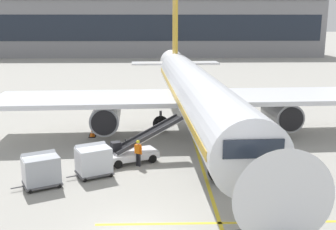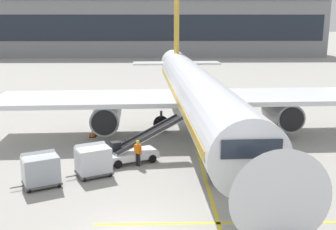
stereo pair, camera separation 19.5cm
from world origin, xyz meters
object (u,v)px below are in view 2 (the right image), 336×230
at_px(ground_crew_by_carts, 87,163).
at_px(safety_cone_wingtip, 93,131).
at_px(parked_airplane, 195,92).
at_px(belt_loader, 135,149).
at_px(ground_crew_by_loader, 101,156).
at_px(baggage_cart_lead, 93,160).
at_px(baggage_cart_second, 41,169).
at_px(safety_cone_engine_keepout, 93,133).
at_px(ground_crew_marshaller, 138,151).

bearing_deg(ground_crew_by_carts, safety_cone_wingtip, 96.95).
height_order(parked_airplane, belt_loader, parked_airplane).
relative_size(belt_loader, ground_crew_by_loader, 3.10).
relative_size(baggage_cart_lead, ground_crew_by_carts, 1.60).
bearing_deg(baggage_cart_lead, parked_airplane, 52.81).
bearing_deg(baggage_cart_second, ground_crew_by_carts, 19.40).
bearing_deg(ground_crew_by_loader, safety_cone_wingtip, 102.25).
bearing_deg(baggage_cart_lead, ground_crew_by_carts, -109.09).
height_order(safety_cone_engine_keepout, safety_cone_wingtip, safety_cone_wingtip).
bearing_deg(parked_airplane, ground_crew_by_carts, -126.14).
bearing_deg(ground_crew_marshaller, baggage_cart_second, -149.96).
height_order(belt_loader, baggage_cart_lead, belt_loader).
bearing_deg(ground_crew_marshaller, safety_cone_engine_keepout, 120.40).
bearing_deg(safety_cone_engine_keepout, parked_airplane, 5.33).
relative_size(belt_loader, ground_crew_by_carts, 3.10).
height_order(baggage_cart_lead, baggage_cart_second, same).
bearing_deg(safety_cone_engine_keepout, belt_loader, -57.65).
bearing_deg(belt_loader, ground_crew_marshaller, -74.27).
relative_size(ground_crew_by_loader, ground_crew_marshaller, 1.00).
height_order(baggage_cart_lead, ground_crew_marshaller, baggage_cart_lead).
bearing_deg(ground_crew_marshaller, ground_crew_by_carts, -142.27).
xyz_separation_m(parked_airplane, safety_cone_wingtip, (-8.33, -0.11, -3.18)).
xyz_separation_m(baggage_cart_lead, ground_crew_by_carts, (-0.23, -0.67, -0.00)).
bearing_deg(safety_cone_wingtip, ground_crew_marshaller, -61.53).
height_order(ground_crew_marshaller, safety_cone_wingtip, ground_crew_marshaller).
relative_size(baggage_cart_lead, safety_cone_wingtip, 4.32).
relative_size(baggage_cart_lead, baggage_cart_second, 1.00).
xyz_separation_m(ground_crew_marshaller, safety_cone_engine_keepout, (-3.99, 6.80, -0.69)).
xyz_separation_m(belt_loader, ground_crew_marshaller, (0.25, -0.90, 0.15)).
relative_size(ground_crew_by_loader, safety_cone_wingtip, 2.71).
distance_m(ground_crew_by_carts, safety_cone_wingtip, 9.77).
distance_m(baggage_cart_lead, safety_cone_wingtip, 9.14).
distance_m(ground_crew_marshaller, safety_cone_wingtip, 8.51).
distance_m(baggage_cart_lead, safety_cone_engine_keepout, 8.48).
distance_m(ground_crew_by_loader, safety_cone_engine_keepout, 7.87).
bearing_deg(safety_cone_engine_keepout, ground_crew_by_carts, -82.88).
bearing_deg(safety_cone_engine_keepout, ground_crew_by_loader, -77.12).
distance_m(belt_loader, ground_crew_by_loader, 2.65).
relative_size(ground_crew_marshaller, safety_cone_engine_keepout, 2.76).
bearing_deg(safety_cone_engine_keepout, safety_cone_wingtip, 94.72).
bearing_deg(baggage_cart_lead, safety_cone_wingtip, 98.92).
bearing_deg(safety_cone_wingtip, baggage_cart_lead, -81.08).
bearing_deg(safety_cone_engine_keepout, baggage_cart_lead, -80.75).
xyz_separation_m(baggage_cart_second, ground_crew_by_carts, (2.47, 0.87, -0.00)).
relative_size(ground_crew_by_carts, safety_cone_wingtip, 2.71).
distance_m(baggage_cart_second, ground_crew_marshaller, 6.16).
relative_size(baggage_cart_second, ground_crew_by_loader, 1.60).
bearing_deg(parked_airplane, ground_crew_by_loader, -127.79).
xyz_separation_m(baggage_cart_second, ground_crew_marshaller, (5.34, 3.09, -0.00)).
height_order(parked_airplane, safety_cone_engine_keepout, parked_airplane).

